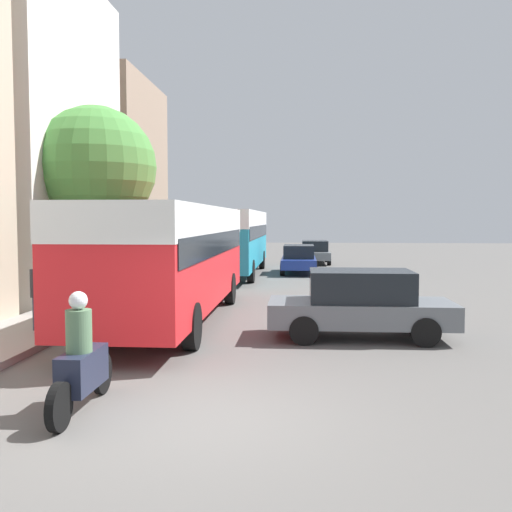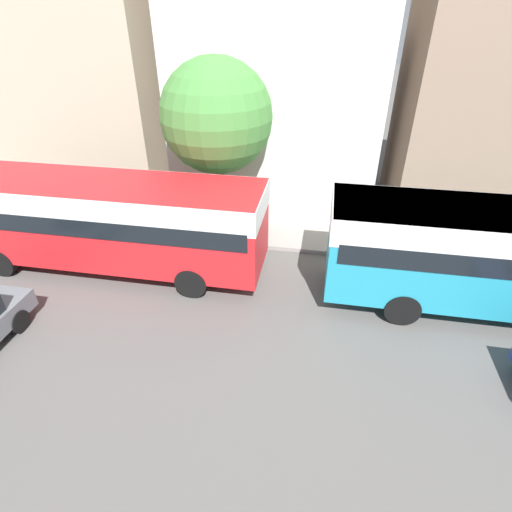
% 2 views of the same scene
% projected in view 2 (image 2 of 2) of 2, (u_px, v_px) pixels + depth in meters
% --- Properties ---
extents(building_corner, '(6.92, 9.71, 13.77)m').
position_uv_depth(building_corner, '(59.00, 26.00, 17.30)').
color(building_corner, '#BCAD93').
rests_on(building_corner, ground_plane).
extents(building_midblock, '(5.97, 8.14, 11.32)m').
position_uv_depth(building_midblock, '(281.00, 63.00, 16.10)').
color(building_midblock, silver).
rests_on(building_midblock, ground_plane).
extents(building_far_terrace, '(5.44, 7.66, 9.71)m').
position_uv_depth(building_far_terrace, '(512.00, 93.00, 15.00)').
color(building_far_terrace, gray).
rests_on(building_far_terrace, ground_plane).
extents(bus_lead, '(2.61, 10.59, 3.07)m').
position_uv_depth(bus_lead, '(101.00, 213.00, 12.84)').
color(bus_lead, red).
rests_on(bus_lead, ground_plane).
extents(pedestrian_near_curb, '(0.43, 0.43, 1.63)m').
position_uv_depth(pedestrian_near_curb, '(90.00, 203.00, 15.89)').
color(pedestrian_near_curb, '#232838').
rests_on(pedestrian_near_curb, sidewalk).
extents(street_tree, '(3.90, 3.90, 6.22)m').
position_uv_depth(street_tree, '(217.00, 117.00, 13.72)').
color(street_tree, brown).
rests_on(street_tree, sidewalk).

